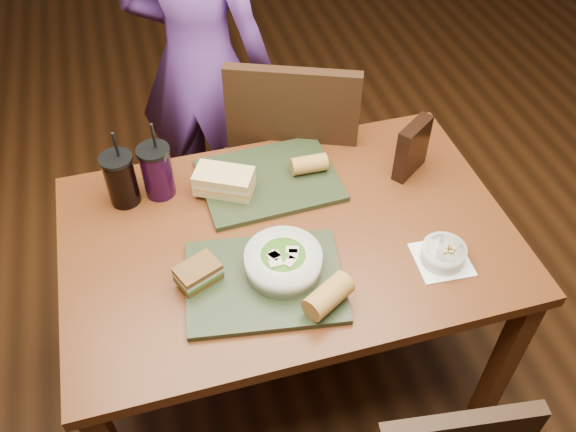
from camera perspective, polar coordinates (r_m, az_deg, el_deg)
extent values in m
plane|color=#381C0B|center=(2.38, 0.00, -13.81)|extent=(6.00, 6.00, 0.00)
cube|color=#552711|center=(2.09, 19.46, -12.85)|extent=(0.06, 0.06, 0.71)
cube|color=#552711|center=(2.31, -17.18, -4.48)|extent=(0.06, 0.06, 0.71)
cube|color=#552711|center=(2.47, 11.10, 1.26)|extent=(0.06, 0.06, 0.71)
cube|color=#552711|center=(1.79, 0.00, -2.00)|extent=(1.30, 0.85, 0.04)
cube|color=black|center=(2.42, -0.97, 5.02)|extent=(0.58, 0.58, 0.04)
cube|color=black|center=(2.09, 0.37, 7.43)|extent=(0.42, 0.21, 0.53)
cube|color=black|center=(2.44, -4.04, -3.00)|extent=(0.04, 0.04, 0.45)
cube|color=black|center=(2.51, 4.41, -1.23)|extent=(0.04, 0.04, 0.45)
cube|color=black|center=(2.70, -5.84, 2.86)|extent=(0.04, 0.04, 0.45)
cube|color=black|center=(2.76, 1.87, 4.33)|extent=(0.04, 0.04, 0.45)
imported|color=#5B2E80|center=(2.45, -8.30, 14.01)|extent=(0.67, 0.58, 1.56)
cube|color=black|center=(1.65, -2.18, -6.13)|extent=(0.46, 0.38, 0.02)
cube|color=black|center=(1.92, -1.77, 3.38)|extent=(0.43, 0.34, 0.02)
cylinder|color=silver|center=(1.64, -0.45, -4.30)|extent=(0.21, 0.21, 0.06)
ellipsoid|color=#427219|center=(1.63, -0.45, -4.03)|extent=(0.17, 0.17, 0.05)
cube|color=beige|center=(1.61, 0.50, -3.63)|extent=(0.03, 0.04, 0.01)
cube|color=beige|center=(1.59, -1.15, -4.45)|extent=(0.04, 0.02, 0.01)
cube|color=beige|center=(1.62, 0.42, -3.22)|extent=(0.04, 0.03, 0.01)
cube|color=beige|center=(1.61, -1.26, -3.74)|extent=(0.04, 0.04, 0.01)
cube|color=beige|center=(1.61, -1.34, -3.74)|extent=(0.04, 0.03, 0.01)
cube|color=beige|center=(1.60, 0.20, -4.32)|extent=(0.04, 0.04, 0.01)
cube|color=white|center=(1.76, 14.18, -3.98)|extent=(0.16, 0.16, 0.00)
cylinder|color=silver|center=(1.74, 14.33, -3.43)|extent=(0.12, 0.12, 0.05)
cylinder|color=black|center=(1.73, 14.44, -3.02)|extent=(0.11, 0.11, 0.01)
cube|color=#B28947|center=(1.72, 14.62, -2.98)|extent=(0.02, 0.02, 0.01)
cube|color=#B28947|center=(1.72, 15.22, -2.96)|extent=(0.02, 0.02, 0.01)
cube|color=#B28947|center=(1.71, 14.47, -3.25)|extent=(0.01, 0.01, 0.01)
cube|color=#B28947|center=(1.72, 14.89, -3.05)|extent=(0.02, 0.02, 0.01)
cube|color=#B28947|center=(1.71, 15.00, -3.24)|extent=(0.01, 0.01, 0.01)
cube|color=#B28947|center=(1.73, 14.95, -2.63)|extent=(0.02, 0.02, 0.01)
cube|color=#593819|center=(1.65, -8.35, -5.72)|extent=(0.13, 0.12, 0.02)
cube|color=#3F721E|center=(1.64, -8.40, -5.44)|extent=(0.13, 0.12, 0.01)
cube|color=beige|center=(1.64, -8.44, -5.19)|extent=(0.13, 0.12, 0.01)
cube|color=#593819|center=(1.62, -8.49, -4.89)|extent=(0.13, 0.12, 0.02)
cube|color=tan|center=(1.88, -5.94, 2.75)|extent=(0.20, 0.17, 0.02)
cube|color=orange|center=(1.87, -5.98, 3.10)|extent=(0.20, 0.17, 0.01)
cube|color=beige|center=(1.86, -6.00, 3.33)|extent=(0.20, 0.17, 0.01)
cube|color=tan|center=(1.85, -6.04, 3.77)|extent=(0.20, 0.17, 0.02)
cylinder|color=#AD7533|center=(1.57, 3.79, -7.48)|extent=(0.15, 0.13, 0.07)
cylinder|color=#AD7533|center=(1.92, 1.99, 4.86)|extent=(0.11, 0.06, 0.06)
cylinder|color=black|center=(1.88, -15.33, 3.20)|extent=(0.09, 0.09, 0.16)
cylinder|color=black|center=(1.83, -15.84, 5.17)|extent=(0.10, 0.10, 0.01)
cylinder|color=black|center=(1.80, -15.81, 6.36)|extent=(0.01, 0.03, 0.10)
cylinder|color=black|center=(1.88, -12.13, 4.00)|extent=(0.09, 0.09, 0.16)
cylinder|color=black|center=(1.83, -12.55, 6.02)|extent=(0.10, 0.10, 0.01)
cylinder|color=black|center=(1.80, -12.45, 7.24)|extent=(0.01, 0.03, 0.11)
cube|color=black|center=(1.95, 11.55, 6.22)|extent=(0.14, 0.12, 0.18)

